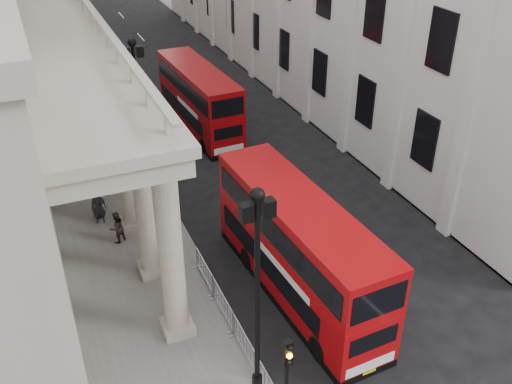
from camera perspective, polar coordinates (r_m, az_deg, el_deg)
name	(u,v)px	position (r m, az deg, el deg)	size (l,w,h in m)	color
sidewalk_west	(80,124)	(41.89, -17.23, 6.50)	(6.00, 140.00, 0.12)	slate
sidewalk_east	(292,91)	(46.09, 3.61, 10.07)	(3.00, 140.00, 0.12)	slate
kerb	(122,117)	(42.20, -13.28, 7.28)	(0.20, 140.00, 0.14)	slate
lamp_post_south	(257,287)	(17.78, 0.13, -9.44)	(1.05, 0.44, 8.32)	black
lamp_post_mid	(139,104)	(31.15, -11.64, 8.59)	(1.05, 0.44, 8.32)	black
lamp_post_north	(90,29)	(46.23, -16.24, 15.34)	(1.05, 0.44, 8.32)	black
traffic_light	(287,374)	(17.77, 3.12, -17.69)	(0.28, 0.33, 4.30)	black
bus_near	(299,247)	(23.69, 4.28, -5.51)	(3.14, 10.71, 4.57)	#A8070B
bus_far	(199,98)	(38.85, -5.73, 9.35)	(2.89, 10.00, 4.27)	#99070A
pedestrian_a	(99,207)	(29.78, -15.46, -1.44)	(0.67, 0.44, 1.83)	black
pedestrian_b	(117,227)	(28.15, -13.75, -3.46)	(0.80, 0.62, 1.64)	black
pedestrian_c	(98,204)	(30.30, -15.50, -1.19)	(0.74, 0.48, 1.52)	black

